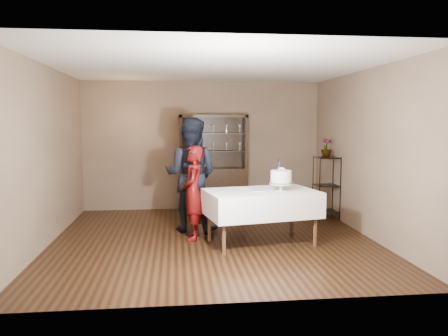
{
  "coord_description": "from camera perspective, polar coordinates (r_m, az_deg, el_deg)",
  "views": [
    {
      "loc": [
        -0.59,
        -6.77,
        1.85
      ],
      "look_at": [
        0.19,
        0.1,
        1.12
      ],
      "focal_mm": 35.0,
      "sensor_mm": 36.0,
      "label": 1
    }
  ],
  "objects": [
    {
      "name": "china_hutch",
      "position": [
        9.14,
        -1.44,
        -1.45
      ],
      "size": [
        1.4,
        0.48,
        2.0
      ],
      "color": "black",
      "rests_on": "floor"
    },
    {
      "name": "ceiling",
      "position": [
        6.85,
        -1.51,
        13.14
      ],
      "size": [
        5.0,
        5.0,
        0.0
      ],
      "primitive_type": "plane",
      "rotation": [
        3.14,
        0.0,
        0.0
      ],
      "color": "silver",
      "rests_on": "back_wall"
    },
    {
      "name": "cake",
      "position": [
        6.61,
        7.46,
        -1.3
      ],
      "size": [
        0.41,
        0.41,
        0.49
      ],
      "rotation": [
        0.0,
        0.0,
        0.42
      ],
      "color": "silver",
      "rests_on": "cake_table"
    },
    {
      "name": "potted_plant",
      "position": [
        8.52,
        13.2,
        2.58
      ],
      "size": [
        0.2,
        0.2,
        0.35
      ],
      "primitive_type": "imported",
      "rotation": [
        0.0,
        0.0,
        0.04
      ],
      "color": "#4A6831",
      "rests_on": "plant_etagere"
    },
    {
      "name": "woman",
      "position": [
        6.89,
        -4.05,
        -3.24
      ],
      "size": [
        0.4,
        0.57,
        1.49
      ],
      "primitive_type": "imported",
      "rotation": [
        0.0,
        0.0,
        -1.65
      ],
      "color": "#3B0508",
      "rests_on": "floor"
    },
    {
      "name": "plate_near",
      "position": [
        6.56,
        4.58,
        -2.97
      ],
      "size": [
        0.23,
        0.23,
        0.01
      ],
      "primitive_type": "cylinder",
      "rotation": [
        0.0,
        0.0,
        0.25
      ],
      "color": "silver",
      "rests_on": "cake_table"
    },
    {
      "name": "cake_table",
      "position": [
        6.65,
        4.87,
        -4.6
      ],
      "size": [
        1.79,
        1.29,
        0.82
      ],
      "rotation": [
        0.0,
        0.0,
        0.18
      ],
      "color": "silver",
      "rests_on": "floor"
    },
    {
      "name": "wall_right",
      "position": [
        7.46,
        18.04,
        1.88
      ],
      "size": [
        0.02,
        5.0,
        2.7
      ],
      "primitive_type": "cube",
      "color": "brown",
      "rests_on": "floor"
    },
    {
      "name": "man",
      "position": [
        7.41,
        -4.36,
        -0.89
      ],
      "size": [
        1.12,
        0.99,
        1.92
      ],
      "primitive_type": "imported",
      "rotation": [
        0.0,
        0.0,
        2.81
      ],
      "color": "black",
      "rests_on": "floor"
    },
    {
      "name": "back_wall",
      "position": [
        9.3,
        -2.81,
        2.92
      ],
      "size": [
        5.0,
        0.02,
        2.7
      ],
      "primitive_type": "cube",
      "color": "brown",
      "rests_on": "floor"
    },
    {
      "name": "plant_etagere",
      "position": [
        8.56,
        13.22,
        -2.2
      ],
      "size": [
        0.42,
        0.42,
        1.2
      ],
      "color": "black",
      "rests_on": "floor"
    },
    {
      "name": "plate_far",
      "position": [
        6.87,
        2.58,
        -2.55
      ],
      "size": [
        0.16,
        0.16,
        0.01
      ],
      "primitive_type": "cylinder",
      "rotation": [
        0.0,
        0.0,
        0.02
      ],
      "color": "silver",
      "rests_on": "cake_table"
    },
    {
      "name": "floor",
      "position": [
        7.04,
        -1.45,
        -9.21
      ],
      "size": [
        5.0,
        5.0,
        0.0
      ],
      "primitive_type": "plane",
      "color": "black",
      "rests_on": "ground"
    },
    {
      "name": "wall_left",
      "position": [
        7.06,
        -22.16,
        1.51
      ],
      "size": [
        0.02,
        5.0,
        2.7
      ],
      "primitive_type": "cube",
      "color": "brown",
      "rests_on": "floor"
    }
  ]
}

